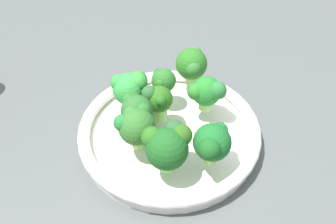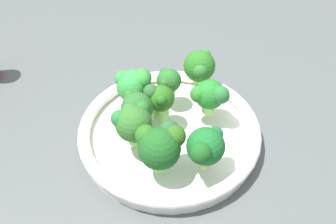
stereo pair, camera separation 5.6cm
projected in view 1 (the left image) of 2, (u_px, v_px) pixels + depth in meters
The scene contains 11 objects.
ground_plane at pixel (173, 152), 65.27cm from camera, with size 130.00×130.00×2.50cm, color #515555.
bowl at pixel (168, 133), 64.24cm from camera, with size 29.90×29.90×3.59cm.
broccoli_floret_0 at pixel (192, 64), 68.03cm from camera, with size 5.57×6.04×6.89cm.
broccoli_floret_1 at pixel (168, 146), 54.49cm from camera, with size 7.06×6.45×6.93cm.
broccoli_floret_2 at pixel (159, 100), 61.64cm from camera, with size 4.97×4.59×6.46cm.
broccoli_floret_3 at pixel (208, 92), 63.26cm from camera, with size 6.23×5.42×6.18cm.
broccoli_floret_4 at pixel (163, 82), 65.57cm from camera, with size 4.18×4.18×5.77cm.
broccoli_floret_5 at pixel (212, 143), 54.79cm from camera, with size 5.82×6.03×6.82cm.
broccoli_floret_6 at pixel (135, 126), 57.21cm from camera, with size 6.07×5.74×6.86cm.
broccoli_floret_7 at pixel (130, 87), 62.67cm from camera, with size 5.96×5.33×7.21cm.
broccoli_floret_8 at pixel (137, 110), 60.20cm from camera, with size 5.10×5.68×6.24cm.
Camera 1 is at (-15.53, -39.32, 48.93)cm, focal length 41.60 mm.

